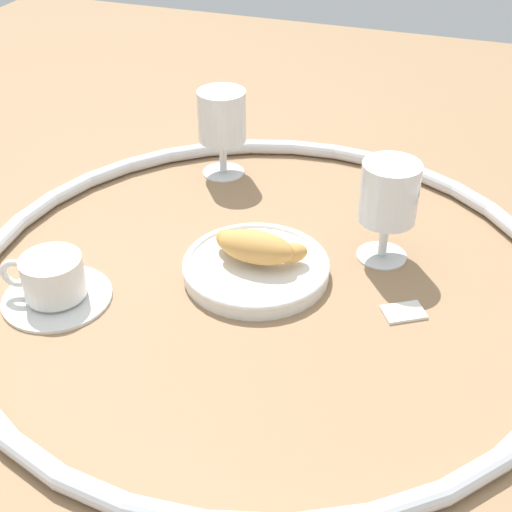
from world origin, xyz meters
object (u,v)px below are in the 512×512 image
object	(u,v)px
croissant_large	(257,247)
juice_glass_right	(222,120)
coffee_cup_near	(53,282)
juice_glass_left	(389,197)
pastry_plate	(256,267)
sugar_packet	(404,311)

from	to	relation	value
croissant_large	juice_glass_right	size ratio (longest dim) A/B	0.98
coffee_cup_near	juice_glass_left	xyz separation A→B (m)	(0.36, 0.23, 0.07)
pastry_plate	coffee_cup_near	bearing A→B (deg)	-148.83
pastry_plate	juice_glass_left	world-z (taller)	juice_glass_left
pastry_plate	sugar_packet	world-z (taller)	pastry_plate
juice_glass_left	coffee_cup_near	bearing A→B (deg)	-147.81
pastry_plate	coffee_cup_near	world-z (taller)	coffee_cup_near
croissant_large	sugar_packet	distance (m)	0.20
juice_glass_right	sugar_packet	distance (m)	0.44
pastry_plate	croissant_large	distance (m)	0.03
juice_glass_left	sugar_packet	bearing A→B (deg)	-66.22
croissant_large	juice_glass_left	distance (m)	0.18
juice_glass_right	coffee_cup_near	bearing A→B (deg)	-100.81
coffee_cup_near	juice_glass_left	distance (m)	0.44
croissant_large	sugar_packet	xyz separation A→B (m)	(0.20, -0.02, -0.04)
croissant_large	sugar_packet	size ratio (longest dim) A/B	2.74
croissant_large	juice_glass_left	world-z (taller)	juice_glass_left
pastry_plate	coffee_cup_near	distance (m)	0.26
juice_glass_right	pastry_plate	bearing A→B (deg)	-59.72
coffee_cup_near	sugar_packet	world-z (taller)	coffee_cup_near
coffee_cup_near	juice_glass_right	xyz separation A→B (m)	(0.07, 0.38, 0.07)
pastry_plate	croissant_large	xyz separation A→B (m)	(-0.00, 0.00, 0.03)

